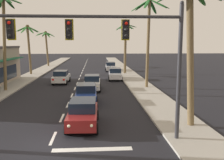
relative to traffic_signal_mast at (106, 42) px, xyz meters
The scene contains 17 objects.
ground_plane 6.08m from the traffic_signal_mast, behind, with size 220.00×220.00×0.00m, color black.
sidewalk_right 20.99m from the traffic_signal_mast, 76.16° to the left, with size 3.20×110.00×0.14m, color #9E998E.
sidewalk_left 23.07m from the traffic_signal_mast, 118.55° to the left, with size 3.20×110.00×0.14m, color #9E998E.
lane_markings 21.42m from the traffic_signal_mast, 97.00° to the left, with size 4.28×89.56×0.01m.
traffic_signal_mast is the anchor object (origin of this frame).
sedan_lead_at_stop_bar 5.40m from the traffic_signal_mast, 116.44° to the left, with size 2.03×4.48×1.68m.
sedan_third_in_queue 10.02m from the traffic_signal_mast, 98.78° to the left, with size 1.97×4.46×1.68m.
sedan_fifth_in_queue 15.69m from the traffic_signal_mast, 93.51° to the left, with size 2.01×4.48×1.68m.
sedan_oncoming_far 21.07m from the traffic_signal_mast, 104.08° to the left, with size 2.07×4.50×1.68m.
sedan_parked_nearest_kerb 34.32m from the traffic_signal_mast, 86.07° to the left, with size 2.00×4.47×1.68m.
sedan_parked_mid_kerb 23.19m from the traffic_signal_mast, 84.23° to the left, with size 2.07×4.50×1.68m.
palm_left_second 18.02m from the traffic_signal_mast, 124.30° to the left, with size 3.58×3.42×10.23m.
palm_left_third 31.52m from the traffic_signal_mast, 111.27° to the left, with size 3.87×3.63×8.17m.
palm_left_farthest 45.36m from the traffic_signal_mast, 104.45° to the left, with size 4.24×4.46×7.84m.
palm_right_nearest 5.58m from the traffic_signal_mast, 22.48° to the left, with size 3.88×4.00×8.89m.
palm_right_second 16.85m from the traffic_signal_mast, 70.61° to the left, with size 4.52×4.16×10.31m.
palm_right_third 29.84m from the traffic_signal_mast, 81.23° to the left, with size 3.61×3.51×8.59m.
Camera 1 is at (2.38, -12.38, 5.26)m, focal length 39.94 mm.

